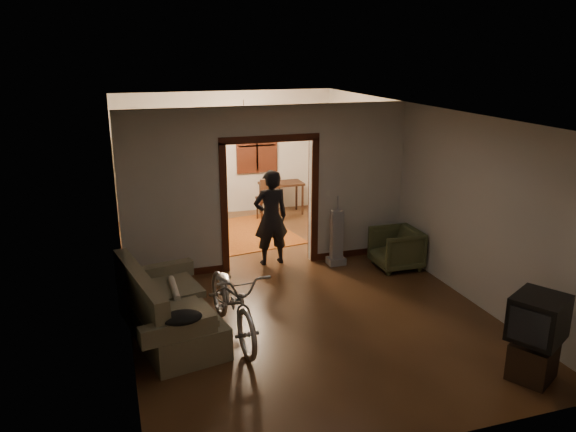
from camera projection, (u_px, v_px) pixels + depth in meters
name	position (u px, v px, depth m)	size (l,w,h in m)	color
floor	(282.00, 280.00, 9.33)	(5.00, 8.50, 0.01)	#392112
ceiling	(282.00, 110.00, 8.53)	(5.00, 8.50, 0.01)	white
wall_back	(227.00, 153.00, 12.80)	(5.00, 0.02, 2.80)	beige
wall_left	(119.00, 212.00, 8.19)	(0.02, 8.50, 2.80)	beige
wall_right	(420.00, 187.00, 9.67)	(0.02, 8.50, 2.80)	beige
partition_wall	(269.00, 188.00, 9.61)	(5.00, 0.14, 2.80)	beige
door_casing	(269.00, 205.00, 9.70)	(1.74, 0.20, 2.32)	#39170D
far_window	(257.00, 146.00, 12.93)	(0.98, 0.06, 1.28)	black
chandelier	(244.00, 120.00, 10.94)	(0.24, 0.24, 0.24)	#FFE0A5
light_switch	(328.00, 193.00, 9.90)	(0.08, 0.01, 0.12)	silver
sofa	(170.00, 302.00, 7.43)	(0.92, 2.04, 0.94)	brown
rolled_paper	(174.00, 288.00, 7.72)	(0.09, 0.09, 0.73)	beige
jacket	(182.00, 318.00, 6.56)	(0.48, 0.36, 0.14)	black
bicycle	(233.00, 300.00, 7.40)	(0.68, 1.95, 1.02)	silver
armchair	(396.00, 248.00, 9.78)	(0.75, 0.78, 0.71)	#414627
tv_stand	(533.00, 361.00, 6.51)	(0.49, 0.44, 0.44)	black
crt_tv	(539.00, 318.00, 6.35)	(0.60, 0.54, 0.52)	black
vacuum	(337.00, 237.00, 9.88)	(0.31, 0.25, 1.00)	gray
person	(271.00, 218.00, 9.83)	(0.62, 0.41, 1.71)	black
oriental_rug	(247.00, 233.00, 11.69)	(1.72, 2.26, 0.02)	#6A2D10
locker	(170.00, 179.00, 12.22)	(0.97, 0.54, 1.95)	#26331E
globe	(167.00, 134.00, 11.95)	(0.30, 0.30, 0.30)	#1E5972
desk	(281.00, 199.00, 12.98)	(0.98, 0.55, 0.73)	black
desk_chair	(268.00, 199.00, 12.40)	(0.44, 0.44, 1.00)	black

